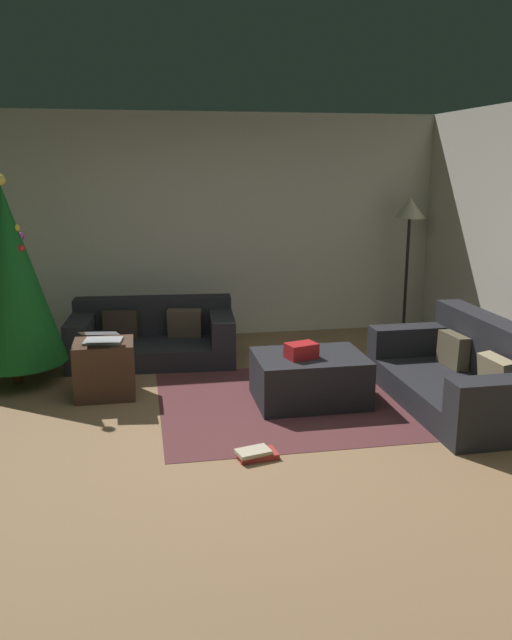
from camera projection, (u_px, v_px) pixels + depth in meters
ground_plane at (212, 443)px, 4.75m from camera, size 6.40×6.40×0.00m
rear_partition at (179, 228)px, 7.44m from camera, size 6.40×0.12×2.60m
couch_left at (153, 336)px, 6.77m from camera, size 1.75×1.02×0.62m
couch_right at (468, 375)px, 5.45m from camera, size 0.95×1.82×0.73m
ottoman at (309, 378)px, 5.54m from camera, size 0.94×0.71×0.42m
gift_box at (301, 351)px, 5.40m from camera, size 0.29×0.24×0.13m
tv_remote at (304, 352)px, 5.56m from camera, size 0.13×0.16×0.02m
christmas_tree at (9, 276)px, 5.82m from camera, size 0.94×0.94×1.94m
side_table at (105, 369)px, 5.66m from camera, size 0.52×0.44×0.50m
laptop at (102, 338)px, 5.53m from camera, size 0.37×0.42×0.18m
book_stack at (256, 454)px, 4.50m from camera, size 0.31×0.22×0.07m
corner_lamp at (410, 218)px, 7.48m from camera, size 0.36×0.36×1.65m
area_rug at (309, 401)px, 5.59m from camera, size 2.60×2.00×0.01m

